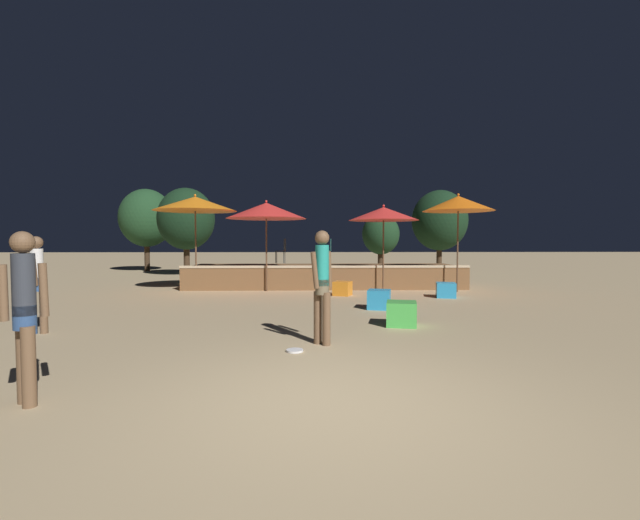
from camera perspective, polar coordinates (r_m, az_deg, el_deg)
name	(u,v)px	position (r m, az deg, el deg)	size (l,w,h in m)	color
ground_plane	(335,404)	(4.53, 1.98, -18.70)	(120.00, 120.00, 0.00)	tan
wooden_deck	(324,276)	(15.60, 0.60, -2.12)	(9.66, 2.81, 0.83)	brown
patio_umbrella_0	(266,211)	(14.13, -7.18, 6.53)	(2.62, 2.62, 2.98)	brown
patio_umbrella_1	(384,214)	(14.08, 8.47, 6.10)	(2.27, 2.27, 2.83)	brown
patio_umbrella_2	(195,204)	(14.71, -16.30, 7.20)	(2.70, 2.70, 3.18)	brown
patio_umbrella_3	(458,204)	(14.57, 17.95, 7.16)	(2.26, 2.26, 3.18)	brown
cube_seat_0	(379,299)	(10.48, 7.88, -5.23)	(0.65, 0.65, 0.46)	#2D9EDB
cube_seat_1	(401,314)	(8.50, 10.81, -7.05)	(0.67, 0.67, 0.47)	#4CC651
cube_seat_2	(342,288)	(12.97, 3.01, -3.81)	(0.64, 0.64, 0.42)	orange
cube_seat_3	(446,290)	(13.02, 16.43, -3.86)	(0.65, 0.65, 0.43)	#2D9EDB
person_0	(322,282)	(6.75, 0.27, -2.91)	(0.38, 0.42, 1.81)	brown
person_1	(37,281)	(9.05, -33.53, -2.34)	(0.29, 0.50, 1.73)	#2D4C7F
person_2	(25,311)	(5.19, -34.70, -5.59)	(0.35, 0.37, 1.74)	brown
bistro_chair_0	(329,248)	(16.21, 1.17, 1.59)	(0.40, 0.40, 0.90)	#1E4C47
bistro_chair_1	(283,248)	(15.74, -5.00, 1.55)	(0.42, 0.41, 0.90)	#2D3338
frisbee_disc	(295,351)	(6.49, -3.39, -11.96)	(0.25, 0.25, 0.03)	white
background_tree_0	(381,234)	(21.05, 8.11, 3.39)	(1.81, 1.81, 2.98)	#3D2B1C
background_tree_1	(146,218)	(25.35, -22.14, 5.19)	(2.87, 2.87, 4.49)	#3D2B1C
background_tree_2	(440,221)	(23.42, 15.66, 5.09)	(2.88, 2.88, 4.32)	#3D2B1C
background_tree_3	(186,219)	(21.33, -17.41, 5.22)	(2.66, 2.66, 4.16)	#3D2B1C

